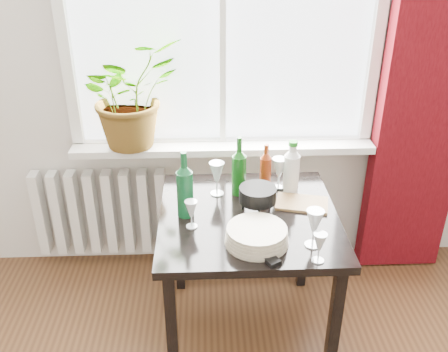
{
  "coord_description": "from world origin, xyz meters",
  "views": [
    {
      "loc": [
        -0.1,
        -0.47,
        2.01
      ],
      "look_at": [
        -0.02,
        1.55,
        0.95
      ],
      "focal_mm": 40.0,
      "sensor_mm": 36.0,
      "label": 1
    }
  ],
  "objects_px": {
    "bottle_amber": "(266,166)",
    "tv_remote": "(264,253)",
    "table": "(248,230)",
    "fondue_pot": "(258,200)",
    "wineglass_front_left": "(191,214)",
    "radiator": "(102,212)",
    "plate_stack": "(257,236)",
    "wine_bottle_left": "(185,184)",
    "potted_plant": "(129,93)",
    "wineglass_front_right": "(314,228)",
    "wineglass_far_right": "(319,247)",
    "wineglass_back_left": "(217,178)",
    "wineglass_back_center": "(279,173)",
    "cutting_board": "(302,203)",
    "wine_bottle_right": "(239,166)",
    "cleaning_bottle": "(292,167)"
  },
  "relations": [
    {
      "from": "bottle_amber",
      "to": "tv_remote",
      "type": "bearing_deg",
      "value": -96.61
    },
    {
      "from": "table",
      "to": "fondue_pot",
      "type": "height_order",
      "value": "fondue_pot"
    },
    {
      "from": "wineglass_front_left",
      "to": "table",
      "type": "bearing_deg",
      "value": 20.06
    },
    {
      "from": "radiator",
      "to": "fondue_pot",
      "type": "relative_size",
      "value": 3.93
    },
    {
      "from": "table",
      "to": "tv_remote",
      "type": "height_order",
      "value": "tv_remote"
    },
    {
      "from": "table",
      "to": "plate_stack",
      "type": "bearing_deg",
      "value": -86.52
    },
    {
      "from": "table",
      "to": "wine_bottle_left",
      "type": "distance_m",
      "value": 0.4
    },
    {
      "from": "wineglass_front_left",
      "to": "plate_stack",
      "type": "bearing_deg",
      "value": -25.66
    },
    {
      "from": "radiator",
      "to": "table",
      "type": "bearing_deg",
      "value": -36.54
    },
    {
      "from": "wineglass_front_left",
      "to": "tv_remote",
      "type": "height_order",
      "value": "wineglass_front_left"
    },
    {
      "from": "plate_stack",
      "to": "wineglass_front_left",
      "type": "bearing_deg",
      "value": 154.34
    },
    {
      "from": "potted_plant",
      "to": "bottle_amber",
      "type": "distance_m",
      "value": 0.84
    },
    {
      "from": "wineglass_front_right",
      "to": "wineglass_far_right",
      "type": "distance_m",
      "value": 0.11
    },
    {
      "from": "bottle_amber",
      "to": "plate_stack",
      "type": "relative_size",
      "value": 0.88
    },
    {
      "from": "table",
      "to": "wineglass_back_left",
      "type": "relative_size",
      "value": 4.65
    },
    {
      "from": "radiator",
      "to": "tv_remote",
      "type": "height_order",
      "value": "tv_remote"
    },
    {
      "from": "potted_plant",
      "to": "table",
      "type": "bearing_deg",
      "value": -45.13
    },
    {
      "from": "tv_remote",
      "to": "wineglass_back_left",
      "type": "bearing_deg",
      "value": 82.03
    },
    {
      "from": "bottle_amber",
      "to": "tv_remote",
      "type": "height_order",
      "value": "bottle_amber"
    },
    {
      "from": "wineglass_front_right",
      "to": "fondue_pot",
      "type": "height_order",
      "value": "wineglass_front_right"
    },
    {
      "from": "bottle_amber",
      "to": "wineglass_back_center",
      "type": "xyz_separation_m",
      "value": [
        0.07,
        -0.02,
        -0.03
      ]
    },
    {
      "from": "wineglass_far_right",
      "to": "wineglass_back_left",
      "type": "bearing_deg",
      "value": 124.96
    },
    {
      "from": "wine_bottle_left",
      "to": "wineglass_front_right",
      "type": "bearing_deg",
      "value": -26.02
    },
    {
      "from": "wineglass_front_right",
      "to": "cutting_board",
      "type": "bearing_deg",
      "value": 87.39
    },
    {
      "from": "potted_plant",
      "to": "wineglass_front_right",
      "type": "distance_m",
      "value": 1.27
    },
    {
      "from": "wine_bottle_left",
      "to": "wine_bottle_right",
      "type": "relative_size",
      "value": 1.07
    },
    {
      "from": "potted_plant",
      "to": "wineglass_back_center",
      "type": "bearing_deg",
      "value": -25.26
    },
    {
      "from": "table",
      "to": "plate_stack",
      "type": "height_order",
      "value": "plate_stack"
    },
    {
      "from": "radiator",
      "to": "cleaning_bottle",
      "type": "xyz_separation_m",
      "value": [
        1.08,
        -0.41,
        0.5
      ]
    },
    {
      "from": "table",
      "to": "tv_remote",
      "type": "relative_size",
      "value": 4.84
    },
    {
      "from": "table",
      "to": "wineglass_front_left",
      "type": "xyz_separation_m",
      "value": [
        -0.27,
        -0.1,
        0.16
      ]
    },
    {
      "from": "wine_bottle_left",
      "to": "tv_remote",
      "type": "relative_size",
      "value": 1.9
    },
    {
      "from": "bottle_amber",
      "to": "potted_plant",
      "type": "bearing_deg",
      "value": 154.23
    },
    {
      "from": "wine_bottle_left",
      "to": "wineglass_back_left",
      "type": "bearing_deg",
      "value": 51.48
    },
    {
      "from": "radiator",
      "to": "tv_remote",
      "type": "relative_size",
      "value": 4.56
    },
    {
      "from": "wineglass_far_right",
      "to": "cutting_board",
      "type": "distance_m",
      "value": 0.46
    },
    {
      "from": "table",
      "to": "wineglass_back_left",
      "type": "height_order",
      "value": "wineglass_back_left"
    },
    {
      "from": "cleaning_bottle",
      "to": "cutting_board",
      "type": "distance_m",
      "value": 0.2
    },
    {
      "from": "wineglass_far_right",
      "to": "wineglass_back_left",
      "type": "relative_size",
      "value": 0.75
    },
    {
      "from": "wineglass_back_center",
      "to": "table",
      "type": "bearing_deg",
      "value": -125.73
    },
    {
      "from": "wineglass_back_left",
      "to": "plate_stack",
      "type": "bearing_deg",
      "value": -69.79
    },
    {
      "from": "radiator",
      "to": "wineglass_back_center",
      "type": "xyz_separation_m",
      "value": [
        1.02,
        -0.39,
        0.45
      ]
    },
    {
      "from": "wine_bottle_right",
      "to": "plate_stack",
      "type": "distance_m",
      "value": 0.46
    },
    {
      "from": "cleaning_bottle",
      "to": "table",
      "type": "bearing_deg",
      "value": -137.18
    },
    {
      "from": "potted_plant",
      "to": "plate_stack",
      "type": "bearing_deg",
      "value": -53.64
    },
    {
      "from": "bottle_amber",
      "to": "plate_stack",
      "type": "height_order",
      "value": "bottle_amber"
    },
    {
      "from": "wineglass_back_center",
      "to": "wine_bottle_right",
      "type": "bearing_deg",
      "value": -169.61
    },
    {
      "from": "table",
      "to": "wineglass_front_left",
      "type": "bearing_deg",
      "value": -159.94
    },
    {
      "from": "radiator",
      "to": "wine_bottle_left",
      "type": "relative_size",
      "value": 2.39
    },
    {
      "from": "wineglass_back_center",
      "to": "tv_remote",
      "type": "xyz_separation_m",
      "value": [
        -0.14,
        -0.57,
        -0.08
      ]
    }
  ]
}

